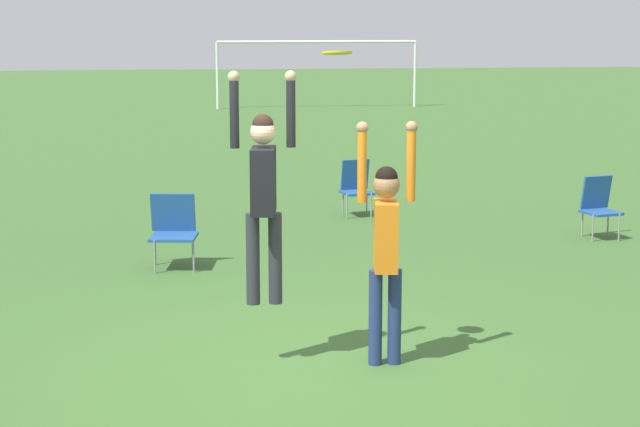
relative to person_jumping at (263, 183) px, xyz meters
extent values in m
plane|color=#3D662D|center=(0.32, -0.15, -1.62)|extent=(120.00, 120.00, 0.00)
cylinder|color=#2D2D38|center=(-0.10, 0.00, -0.67)|extent=(0.12, 0.12, 0.81)
cylinder|color=#2D2D38|center=(0.10, 0.00, -0.67)|extent=(0.12, 0.12, 0.81)
cube|color=black|center=(0.00, 0.00, 0.02)|extent=(0.26, 0.46, 0.57)
sphere|color=beige|center=(0.00, 0.00, 0.44)|extent=(0.22, 0.22, 0.22)
sphere|color=black|center=(0.00, 0.00, 0.50)|extent=(0.19, 0.19, 0.19)
cylinder|color=black|center=(-0.24, 0.00, 0.61)|extent=(0.08, 0.08, 0.60)
sphere|color=beige|center=(-0.24, 0.00, 0.91)|extent=(0.10, 0.10, 0.10)
cylinder|color=black|center=(0.24, 0.00, 0.61)|extent=(0.08, 0.08, 0.60)
sphere|color=beige|center=(0.24, 0.00, 0.91)|extent=(0.10, 0.10, 0.10)
cylinder|color=navy|center=(0.96, -0.16, -1.19)|extent=(0.12, 0.12, 0.85)
cylinder|color=navy|center=(1.13, -0.16, -1.19)|extent=(0.12, 0.12, 0.85)
cube|color=orange|center=(1.05, -0.16, -0.46)|extent=(0.26, 0.41, 0.61)
sphere|color=#9E704C|center=(1.05, -0.16, -0.02)|extent=(0.23, 0.23, 0.23)
sphere|color=black|center=(1.05, -0.16, 0.05)|extent=(0.20, 0.20, 0.20)
cylinder|color=orange|center=(0.83, -0.16, 0.16)|extent=(0.08, 0.08, 0.64)
sphere|color=#9E704C|center=(0.83, -0.16, 0.48)|extent=(0.10, 0.10, 0.10)
cylinder|color=orange|center=(1.26, -0.16, 0.16)|extent=(0.08, 0.08, 0.64)
sphere|color=#9E704C|center=(1.26, -0.16, 0.48)|extent=(0.10, 0.10, 0.10)
cylinder|color=yellow|center=(0.61, -0.20, 1.11)|extent=(0.26, 0.26, 0.05)
cylinder|color=gray|center=(-1.01, 3.61, -1.41)|extent=(0.02, 0.02, 0.41)
cylinder|color=gray|center=(-0.54, 3.61, -1.41)|extent=(0.02, 0.02, 0.41)
cylinder|color=gray|center=(-1.01, 4.08, -1.41)|extent=(0.02, 0.02, 0.41)
cylinder|color=gray|center=(-0.54, 4.08, -1.41)|extent=(0.02, 0.02, 0.41)
cube|color=#235193|center=(-0.77, 3.85, -1.22)|extent=(0.63, 0.63, 0.04)
cube|color=#235193|center=(-0.77, 4.10, -0.96)|extent=(0.56, 0.20, 0.48)
cylinder|color=gray|center=(1.89, 6.89, -1.43)|extent=(0.02, 0.02, 0.39)
cylinder|color=gray|center=(2.26, 6.89, -1.43)|extent=(0.02, 0.02, 0.39)
cylinder|color=gray|center=(1.89, 7.27, -1.43)|extent=(0.02, 0.02, 0.39)
cylinder|color=gray|center=(2.26, 7.27, -1.43)|extent=(0.02, 0.02, 0.39)
cube|color=#235193|center=(2.07, 7.08, -1.25)|extent=(0.52, 0.52, 0.04)
cube|color=#235193|center=(2.07, 7.28, -0.99)|extent=(0.46, 0.20, 0.48)
cylinder|color=gray|center=(4.95, 4.68, -1.43)|extent=(0.02, 0.02, 0.39)
cylinder|color=gray|center=(5.33, 4.68, -1.43)|extent=(0.02, 0.02, 0.39)
cylinder|color=gray|center=(4.95, 5.06, -1.43)|extent=(0.02, 0.02, 0.39)
cylinder|color=gray|center=(5.33, 5.06, -1.43)|extent=(0.02, 0.02, 0.39)
cube|color=#235193|center=(5.14, 4.87, -1.25)|extent=(0.54, 0.54, 0.04)
cube|color=#235193|center=(5.14, 5.07, -0.99)|extent=(0.46, 0.22, 0.48)
cylinder|color=white|center=(0.89, 28.28, -0.47)|extent=(0.10, 0.10, 2.30)
cylinder|color=white|center=(7.89, 28.28, -0.47)|extent=(0.10, 0.10, 2.30)
cylinder|color=white|center=(4.39, 28.28, 0.68)|extent=(7.00, 0.10, 0.10)
camera|label=1|loc=(-0.79, -9.08, 1.37)|focal=60.00mm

